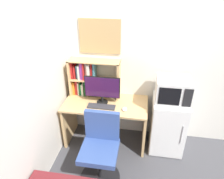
# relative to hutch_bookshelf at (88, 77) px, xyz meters

# --- Properties ---
(wall_back) EXTENTS (6.40, 0.04, 2.60)m
(wall_back) POSITION_rel_hutch_bookshelf_xyz_m (1.65, 0.12, 0.27)
(wall_back) COLOR silver
(wall_back) RESTS_ON ground_plane
(desk) EXTENTS (1.23, 0.63, 0.73)m
(desk) POSITION_rel_hutch_bookshelf_xyz_m (0.31, -0.21, -0.52)
(desk) COLOR tan
(desk) RESTS_ON ground_plane
(hutch_bookshelf) EXTENTS (0.76, 0.23, 0.58)m
(hutch_bookshelf) POSITION_rel_hutch_bookshelf_xyz_m (0.00, 0.00, 0.00)
(hutch_bookshelf) COLOR tan
(hutch_bookshelf) RESTS_ON desk
(monitor) EXTENTS (0.52, 0.16, 0.42)m
(monitor) POSITION_rel_hutch_bookshelf_xyz_m (0.26, -0.21, -0.07)
(monitor) COLOR black
(monitor) RESTS_ON desk
(keyboard) EXTENTS (0.40, 0.12, 0.02)m
(keyboard) POSITION_rel_hutch_bookshelf_xyz_m (0.27, -0.33, -0.29)
(keyboard) COLOR #333338
(keyboard) RESTS_ON desk
(computer_mouse) EXTENTS (0.07, 0.10, 0.03)m
(computer_mouse) POSITION_rel_hutch_bookshelf_xyz_m (0.61, -0.35, -0.29)
(computer_mouse) COLOR silver
(computer_mouse) RESTS_ON desk
(mini_fridge) EXTENTS (0.48, 0.51, 0.86)m
(mini_fridge) POSITION_rel_hutch_bookshelf_xyz_m (1.24, -0.20, -0.60)
(mini_fridge) COLOR white
(mini_fridge) RESTS_ON ground_plane
(microwave) EXTENTS (0.45, 0.39, 0.32)m
(microwave) POSITION_rel_hutch_bookshelf_xyz_m (1.24, -0.20, -0.01)
(microwave) COLOR silver
(microwave) RESTS_ON mini_fridge
(desk_chair) EXTENTS (0.52, 0.52, 0.94)m
(desk_chair) POSITION_rel_hutch_bookshelf_xyz_m (0.37, -0.89, -0.61)
(desk_chair) COLOR black
(desk_chair) RESTS_ON ground_plane
(wall_corkboard) EXTENTS (0.59, 0.02, 0.48)m
(wall_corkboard) POSITION_rel_hutch_bookshelf_xyz_m (0.19, 0.09, 0.60)
(wall_corkboard) COLOR tan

